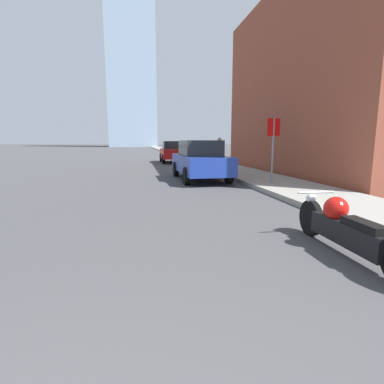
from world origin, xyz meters
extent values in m
cube|color=gray|center=(5.84, 40.00, 0.07)|extent=(2.39, 240.00, 0.15)
cube|color=brown|center=(12.27, 13.74, 4.38)|extent=(10.07, 13.05, 8.75)
cube|color=#8CA5BC|center=(-0.34, 100.74, 28.51)|extent=(14.56, 14.56, 57.02)
cylinder|color=black|center=(3.68, 4.44, 0.30)|extent=(0.12, 0.61, 0.61)
cube|color=black|center=(3.65, 3.49, 0.33)|extent=(0.29, 1.46, 0.32)
sphere|color=red|center=(3.66, 3.78, 0.62)|extent=(0.36, 0.36, 0.36)
cube|color=black|center=(3.64, 3.17, 0.53)|extent=(0.24, 0.67, 0.10)
sphere|color=silver|center=(3.68, 4.47, 0.64)|extent=(0.16, 0.16, 0.16)
cylinder|color=silver|center=(3.68, 4.34, 0.77)|extent=(0.62, 0.06, 0.04)
cube|color=#1E3899|center=(3.36, 12.25, 0.68)|extent=(1.80, 4.61, 0.70)
cube|color=#23282D|center=(3.36, 12.25, 1.34)|extent=(1.51, 2.22, 0.62)
cylinder|color=black|center=(2.51, 13.66, 0.33)|extent=(0.21, 0.67, 0.67)
cylinder|color=black|center=(4.16, 13.68, 0.33)|extent=(0.21, 0.67, 0.67)
cylinder|color=black|center=(2.56, 10.81, 0.33)|extent=(0.21, 0.67, 0.67)
cylinder|color=black|center=(4.20, 10.84, 0.33)|extent=(0.21, 0.67, 0.67)
cube|color=red|center=(3.44, 23.05, 0.70)|extent=(1.73, 4.11, 0.71)
cube|color=#23282D|center=(3.44, 23.05, 1.35)|extent=(1.46, 1.98, 0.58)
cylinder|color=black|center=(2.65, 24.32, 0.34)|extent=(0.21, 0.68, 0.68)
cylinder|color=black|center=(4.26, 24.31, 0.34)|extent=(0.21, 0.68, 0.68)
cylinder|color=black|center=(2.62, 21.78, 0.34)|extent=(0.21, 0.68, 0.68)
cylinder|color=black|center=(4.24, 21.77, 0.34)|extent=(0.21, 0.68, 0.68)
cylinder|color=slate|center=(5.43, 9.76, 1.27)|extent=(0.07, 0.07, 2.24)
cube|color=red|center=(5.43, 9.76, 2.09)|extent=(0.57, 0.26, 0.60)
cube|color=#38383D|center=(5.19, 15.88, 0.55)|extent=(0.29, 0.20, 0.81)
cube|color=#2D7F42|center=(5.19, 15.88, 1.27)|extent=(0.36, 0.20, 0.64)
sphere|color=tan|center=(5.19, 15.88, 1.71)|extent=(0.23, 0.23, 0.23)
camera|label=1|loc=(0.79, -0.10, 1.59)|focal=28.00mm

